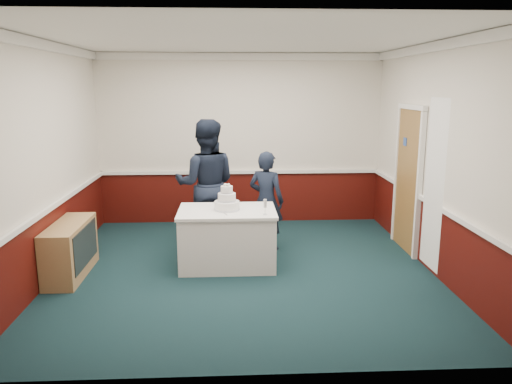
{
  "coord_description": "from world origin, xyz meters",
  "views": [
    {
      "loc": [
        -0.18,
        -6.37,
        2.44
      ],
      "look_at": [
        0.15,
        -0.1,
        1.1
      ],
      "focal_mm": 35.0,
      "sensor_mm": 36.0,
      "label": 1
    }
  ],
  "objects_px": {
    "sideboard": "(70,250)",
    "cake_knife": "(225,213)",
    "person_woman": "(266,201)",
    "person_man": "(206,184)",
    "wedding_cake": "(227,202)",
    "cake_table": "(227,237)",
    "champagne_flute": "(265,204)"
  },
  "relations": [
    {
      "from": "sideboard",
      "to": "cake_knife",
      "type": "height_order",
      "value": "cake_knife"
    },
    {
      "from": "person_woman",
      "to": "cake_knife",
      "type": "bearing_deg",
      "value": 82.18
    },
    {
      "from": "sideboard",
      "to": "person_man",
      "type": "bearing_deg",
      "value": 33.32
    },
    {
      "from": "wedding_cake",
      "to": "person_man",
      "type": "xyz_separation_m",
      "value": [
        -0.32,
        0.86,
        0.08
      ]
    },
    {
      "from": "person_woman",
      "to": "cake_table",
      "type": "bearing_deg",
      "value": 76.62
    },
    {
      "from": "person_woman",
      "to": "champagne_flute",
      "type": "bearing_deg",
      "value": 111.58
    },
    {
      "from": "cake_table",
      "to": "champagne_flute",
      "type": "height_order",
      "value": "champagne_flute"
    },
    {
      "from": "cake_knife",
      "to": "person_man",
      "type": "xyz_separation_m",
      "value": [
        -0.29,
        1.06,
        0.19
      ]
    },
    {
      "from": "champagne_flute",
      "to": "person_man",
      "type": "distance_m",
      "value": 1.41
    },
    {
      "from": "cake_knife",
      "to": "champagne_flute",
      "type": "relative_size",
      "value": 1.07
    },
    {
      "from": "cake_knife",
      "to": "champagne_flute",
      "type": "height_order",
      "value": "champagne_flute"
    },
    {
      "from": "sideboard",
      "to": "cake_table",
      "type": "relative_size",
      "value": 0.91
    },
    {
      "from": "person_man",
      "to": "person_woman",
      "type": "xyz_separation_m",
      "value": [
        0.91,
        -0.16,
        -0.23
      ]
    },
    {
      "from": "wedding_cake",
      "to": "sideboard",
      "type": "bearing_deg",
      "value": -172.41
    },
    {
      "from": "sideboard",
      "to": "person_woman",
      "type": "xyz_separation_m",
      "value": [
        2.63,
        0.97,
        0.4
      ]
    },
    {
      "from": "cake_knife",
      "to": "person_man",
      "type": "distance_m",
      "value": 1.12
    },
    {
      "from": "person_man",
      "to": "person_woman",
      "type": "bearing_deg",
      "value": 171.37
    },
    {
      "from": "cake_knife",
      "to": "person_man",
      "type": "relative_size",
      "value": 0.11
    },
    {
      "from": "cake_knife",
      "to": "wedding_cake",
      "type": "bearing_deg",
      "value": 62.88
    },
    {
      "from": "person_man",
      "to": "cake_knife",
      "type": "bearing_deg",
      "value": 106.81
    },
    {
      "from": "cake_table",
      "to": "person_woman",
      "type": "distance_m",
      "value": 0.98
    },
    {
      "from": "person_woman",
      "to": "wedding_cake",
      "type": "bearing_deg",
      "value": 76.62
    },
    {
      "from": "cake_knife",
      "to": "person_man",
      "type": "bearing_deg",
      "value": 86.69
    },
    {
      "from": "sideboard",
      "to": "cake_table",
      "type": "height_order",
      "value": "cake_table"
    },
    {
      "from": "person_man",
      "to": "champagne_flute",
      "type": "bearing_deg",
      "value": 127.22
    },
    {
      "from": "person_man",
      "to": "wedding_cake",
      "type": "bearing_deg",
      "value": 111.91
    },
    {
      "from": "cake_knife",
      "to": "person_woman",
      "type": "xyz_separation_m",
      "value": [
        0.62,
        0.9,
        -0.04
      ]
    },
    {
      "from": "person_man",
      "to": "person_woman",
      "type": "distance_m",
      "value": 0.95
    },
    {
      "from": "wedding_cake",
      "to": "cake_knife",
      "type": "height_order",
      "value": "wedding_cake"
    },
    {
      "from": "wedding_cake",
      "to": "cake_knife",
      "type": "distance_m",
      "value": 0.23
    },
    {
      "from": "wedding_cake",
      "to": "champagne_flute",
      "type": "relative_size",
      "value": 1.78
    },
    {
      "from": "cake_knife",
      "to": "person_woman",
      "type": "height_order",
      "value": "person_woman"
    }
  ]
}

